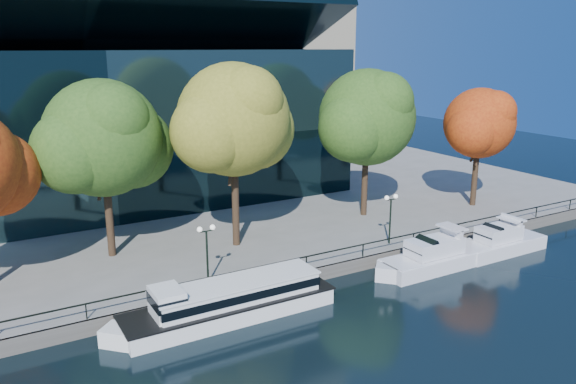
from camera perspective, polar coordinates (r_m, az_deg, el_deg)
ground at (r=35.82m, az=-2.30°, el=-12.58°), size 160.00×160.00×0.00m
promenade at (r=68.17m, az=-16.69°, el=0.56°), size 90.00×67.08×1.00m
railing at (r=37.65m, az=-4.66°, el=-7.96°), size 88.20×0.08×0.99m
convention_building at (r=61.50m, az=-19.84°, el=6.44°), size 50.00×24.57×21.43m
tour_boat at (r=35.32m, az=-6.39°, el=-10.93°), size 14.73×3.29×2.79m
cruiser_near at (r=43.96m, az=14.66°, el=-6.37°), size 10.76×2.77×3.12m
cruiser_far at (r=48.61m, az=20.55°, el=-4.82°), size 9.19×2.55×3.00m
tree_2 at (r=42.55m, az=-18.05°, el=5.00°), size 10.61×8.70×13.20m
tree_3 at (r=42.82m, az=-5.31°, el=7.08°), size 10.76×8.82×14.28m
tree_4 at (r=51.40m, az=8.22°, el=7.30°), size 10.86×8.91×13.47m
tree_5 at (r=57.37m, az=18.99°, el=6.48°), size 8.46×6.93×11.54m
lamp_1 at (r=37.28m, az=-8.27°, el=-4.94°), size 1.26×0.36×4.03m
lamp_2 at (r=45.02m, az=10.40°, el=-1.58°), size 1.26×0.36×4.03m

